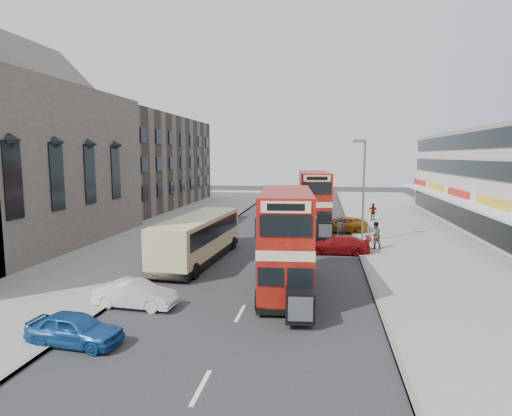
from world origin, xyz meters
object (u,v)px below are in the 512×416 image
Objects in this scene: bus_main at (286,241)px; car_right_a at (338,245)px; car_right_b at (340,224)px; street_lamp at (363,183)px; pedestrian_near at (375,235)px; pedestrian_far at (373,212)px; car_left_front at (136,294)px; cyclist at (341,235)px; bus_second at (314,201)px; coach at (198,237)px; car_left_near at (75,329)px.

bus_main is 2.03× the size of car_right_a.
car_right_b reaches higher than car_right_a.
car_right_b is (-1.47, 4.98, -4.10)m from street_lamp.
pedestrian_near reaches higher than pedestrian_far.
cyclist is at bearing -28.90° from car_left_front.
street_lamp reaches higher than pedestrian_far.
car_right_b is 2.46× the size of pedestrian_near.
cyclist is (-3.79, -12.02, -0.31)m from pedestrian_far.
bus_second is (1.00, 17.60, 0.14)m from bus_main.
pedestrian_far is (2.19, 11.65, -3.74)m from street_lamp.
coach is at bearing 4.36° from pedestrian_near.
coach is 23.15m from pedestrian_far.
street_lamp is at bearing -90.63° from pedestrian_near.
bus_main reaches higher than car_right_b.
car_left_front is 23.20m from car_right_b.
street_lamp is 13.63m from bus_main.
car_left_near is 1.70× the size of cyclist.
cyclist is at bearing 108.00° from bus_second.
street_lamp is at bearing -32.26° from car_left_front.
car_left_front is 1.79× the size of cyclist.
pedestrian_far is at bearing -19.21° from car_left_near.
car_left_front is at bearing -88.62° from coach.
bus_main is 5.11× the size of pedestrian_far.
pedestrian_near is (12.65, 17.54, 0.55)m from car_left_near.
pedestrian_far is at bearing 79.34° from street_lamp.
bus_second reaches higher than pedestrian_far.
street_lamp is 6.62m from car_right_b.
cyclist is (0.34, 3.41, 0.08)m from car_right_a.
bus_second is at bearing -84.62° from car_right_b.
cyclist is at bearing 5.59° from car_right_b.
street_lamp reaches higher than bus_second.
car_right_b is at bearing -138.42° from pedestrian_far.
cyclist is (-2.36, 2.04, -0.42)m from pedestrian_near.
pedestrian_near is (12.15, 13.59, 0.54)m from car_left_front.
coach is 2.94× the size of car_left_near.
car_right_a is 8.78m from car_right_b.
street_lamp reaches higher than coach.
street_lamp is 0.89× the size of bus_main.
street_lamp is 12.43m from pedestrian_far.
bus_second reaches higher than car_left_front.
pedestrian_far is (3.67, 6.67, 0.35)m from car_right_b.
pedestrian_near is at bearing -72.34° from street_lamp.
car_left_near is (-7.06, -7.39, -2.01)m from bus_main.
car_left_near is 34.60m from pedestrian_far.
pedestrian_near is at bearing 116.26° from car_right_a.
coach is (-7.21, -12.38, -1.15)m from bus_second.
pedestrian_far is at bearing 164.33° from car_right_a.
car_right_b is at bearing 106.48° from street_lamp.
car_left_front is 18.24m from pedestrian_near.
cyclist is at bearing -127.08° from pedestrian_far.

